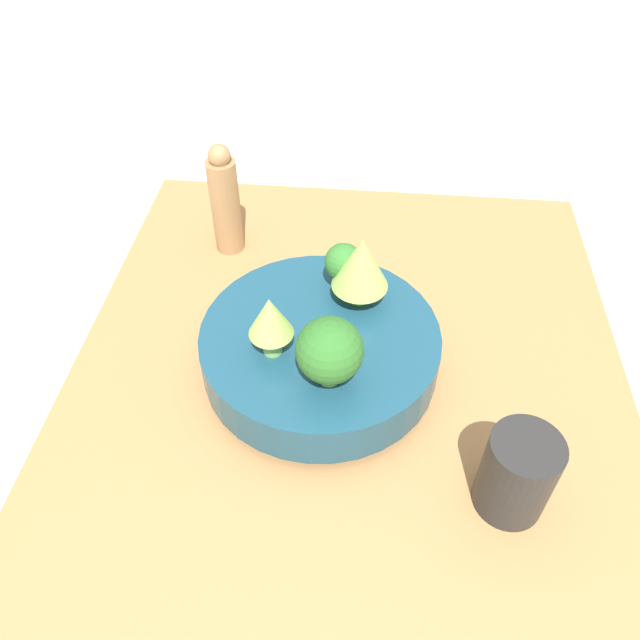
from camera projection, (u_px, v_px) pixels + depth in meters
ground_plane at (345, 412)px, 0.76m from camera, size 6.00×6.00×0.00m
table at (345, 400)px, 0.74m from camera, size 0.82×0.66×0.05m
bowl at (320, 350)px, 0.71m from camera, size 0.27×0.27×0.07m
broccoli_floret_left at (343, 264)px, 0.72m from camera, size 0.04×0.04×0.06m
romanesco_piece_near at (270, 319)px, 0.64m from camera, size 0.05×0.05×0.08m
romanesco_piece_far at (361, 264)px, 0.69m from camera, size 0.06×0.06×0.09m
broccoli_floret_right at (330, 351)px, 0.61m from camera, size 0.07×0.07×0.08m
cup at (517, 474)px, 0.59m from camera, size 0.07×0.07×0.10m
pepper_mill at (225, 201)px, 0.85m from camera, size 0.04×0.04×0.16m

